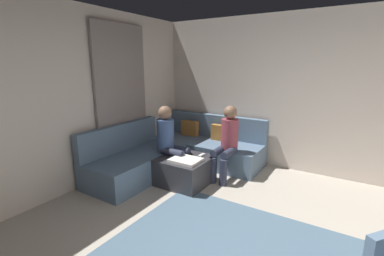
{
  "coord_description": "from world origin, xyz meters",
  "views": [
    {
      "loc": [
        0.6,
        -1.92,
        1.86
      ],
      "look_at": [
        -1.63,
        1.63,
        0.85
      ],
      "focal_mm": 25.05,
      "sensor_mm": 36.0,
      "label": 1
    }
  ],
  "objects": [
    {
      "name": "wall_back",
      "position": [
        0.0,
        2.94,
        1.35
      ],
      "size": [
        6.0,
        0.12,
        2.7
      ],
      "primitive_type": "cube",
      "color": "beige",
      "rests_on": "ground_plane"
    },
    {
      "name": "person_on_couch_back",
      "position": [
        -1.15,
        1.93,
        0.66
      ],
      "size": [
        0.3,
        0.6,
        1.2
      ],
      "rotation": [
        0.0,
        0.0,
        3.14
      ],
      "color": "#2D3347",
      "rests_on": "ground_plane"
    },
    {
      "name": "curtain_panel",
      "position": [
        -2.84,
        1.3,
        1.25
      ],
      "size": [
        0.06,
        1.1,
        2.5
      ],
      "primitive_type": "cube",
      "color": "gray",
      "rests_on": "ground_plane"
    },
    {
      "name": "ottoman",
      "position": [
        -1.61,
        1.39,
        0.21
      ],
      "size": [
        0.76,
        0.76,
        0.42
      ],
      "primitive_type": "cube",
      "color": "#333338",
      "rests_on": "ground_plane"
    },
    {
      "name": "person_on_couch_side",
      "position": [
        -1.93,
        1.45,
        0.66
      ],
      "size": [
        0.6,
        0.3,
        1.2
      ],
      "rotation": [
        0.0,
        0.0,
        -1.57
      ],
      "color": "#2D3347",
      "rests_on": "ground_plane"
    },
    {
      "name": "sectional_couch",
      "position": [
        -2.08,
        1.88,
        0.28
      ],
      "size": [
        2.1,
        2.55,
        0.87
      ],
      "color": "slate",
      "rests_on": "ground_plane"
    },
    {
      "name": "folded_blanket",
      "position": [
        -1.51,
        1.27,
        0.44
      ],
      "size": [
        0.44,
        0.36,
        0.04
      ],
      "primitive_type": "cube",
      "color": "white",
      "rests_on": "ottoman"
    },
    {
      "name": "wall_left",
      "position": [
        -2.94,
        0.0,
        1.35
      ],
      "size": [
        0.12,
        6.0,
        2.7
      ],
      "primitive_type": "cube",
      "color": "beige",
      "rests_on": "ground_plane"
    },
    {
      "name": "coffee_mug",
      "position": [
        -1.83,
        1.57,
        0.47
      ],
      "size": [
        0.08,
        0.08,
        0.1
      ],
      "primitive_type": "cylinder",
      "color": "#334C72",
      "rests_on": "ottoman"
    },
    {
      "name": "game_remote",
      "position": [
        -1.43,
        1.61,
        0.43
      ],
      "size": [
        0.05,
        0.15,
        0.02
      ],
      "primitive_type": "cube",
      "color": "white",
      "rests_on": "ottoman"
    }
  ]
}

